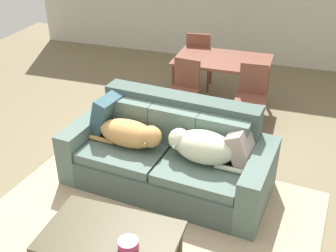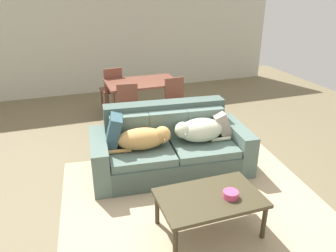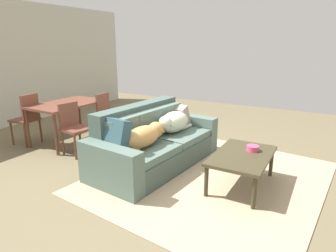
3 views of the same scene
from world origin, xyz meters
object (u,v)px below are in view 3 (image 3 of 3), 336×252
at_px(bowl_on_coffee_table, 253,148).
at_px(dining_chair_near_right, 108,114).
at_px(dining_chair_far_left, 27,117).
at_px(dog_on_right_cushion, 173,122).
at_px(coffee_table, 242,158).
at_px(dining_chair_near_left, 74,126).
at_px(throw_pillow_by_right_arm, 178,116).
at_px(dog_on_left_cushion, 145,136).
at_px(throw_pillow_by_left_arm, 113,136).
at_px(couch, 153,143).
at_px(dining_table, 68,107).

bearing_deg(bowl_on_coffee_table, dining_chair_near_right, 80.37).
bearing_deg(dining_chair_far_left, dog_on_right_cushion, 99.49).
bearing_deg(coffee_table, dog_on_right_cushion, 71.62).
bearing_deg(dining_chair_near_left, coffee_table, -78.03).
bearing_deg(dining_chair_near_left, throw_pillow_by_right_arm, -46.60).
height_order(dog_on_left_cushion, bowl_on_coffee_table, dog_on_left_cushion).
xyz_separation_m(coffee_table, dining_chair_near_right, (0.68, 2.79, 0.10)).
distance_m(coffee_table, dining_chair_far_left, 3.86).
xyz_separation_m(throw_pillow_by_left_arm, coffee_table, (0.71, -1.49, -0.25)).
bearing_deg(couch, throw_pillow_by_right_arm, 3.79).
bearing_deg(dog_on_left_cushion, couch, 21.68).
height_order(couch, dining_chair_near_right, couch).
relative_size(dog_on_left_cushion, coffee_table, 0.78).
distance_m(bowl_on_coffee_table, dining_chair_near_left, 2.86).
bearing_deg(dog_on_right_cushion, bowl_on_coffee_table, -93.91).
height_order(throw_pillow_by_left_arm, throw_pillow_by_right_arm, throw_pillow_by_left_arm).
xyz_separation_m(throw_pillow_by_left_arm, bowl_on_coffee_table, (0.90, -1.57, -0.17)).
height_order(dog_on_left_cushion, throw_pillow_by_left_arm, throw_pillow_by_left_arm).
bearing_deg(dining_chair_far_left, throw_pillow_by_left_arm, 74.40).
relative_size(coffee_table, bowl_on_coffee_table, 6.74).
relative_size(throw_pillow_by_left_arm, throw_pillow_by_right_arm, 1.22).
xyz_separation_m(couch, throw_pillow_by_right_arm, (0.76, -0.02, 0.27)).
bearing_deg(bowl_on_coffee_table, dog_on_left_cushion, 111.46).
xyz_separation_m(couch, bowl_on_coffee_table, (0.15, -1.45, 0.14)).
height_order(couch, bowl_on_coffee_table, couch).
xyz_separation_m(throw_pillow_by_left_arm, dining_chair_near_left, (0.49, 1.26, -0.16)).
bearing_deg(dog_on_left_cushion, dining_chair_near_right, 62.10).
bearing_deg(throw_pillow_by_right_arm, bowl_on_coffee_table, -113.27).
distance_m(couch, throw_pillow_by_right_arm, 0.81).
bearing_deg(couch, dining_table, 91.55).
xyz_separation_m(dog_on_left_cushion, throw_pillow_by_right_arm, (1.14, 0.09, 0.02)).
distance_m(couch, dining_chair_far_left, 2.50).
bearing_deg(bowl_on_coffee_table, dining_chair_far_left, 97.04).
height_order(throw_pillow_by_right_arm, coffee_table, throw_pillow_by_right_arm).
height_order(coffee_table, dining_table, dining_table).
bearing_deg(dining_chair_near_left, dining_table, 61.99).
bearing_deg(throw_pillow_by_right_arm, coffee_table, -120.82).
xyz_separation_m(throw_pillow_by_left_arm, dining_chair_near_right, (1.39, 1.30, -0.15)).
height_order(couch, throw_pillow_by_right_arm, couch).
distance_m(dog_on_left_cushion, throw_pillow_by_left_arm, 0.44).
relative_size(couch, throw_pillow_by_left_arm, 4.82).
bearing_deg(throw_pillow_by_right_arm, dining_chair_far_left, 113.73).
bearing_deg(throw_pillow_by_right_arm, dining_chair_near_right, 94.97).
relative_size(throw_pillow_by_left_arm, dining_chair_far_left, 0.50).
height_order(couch, dog_on_left_cushion, couch).
relative_size(couch, dining_table, 1.69).
distance_m(couch, throw_pillow_by_left_arm, 0.82).
height_order(throw_pillow_by_right_arm, bowl_on_coffee_table, throw_pillow_by_right_arm).
xyz_separation_m(dining_chair_near_left, dining_chair_far_left, (-0.08, 1.09, 0.04)).
relative_size(couch, throw_pillow_by_right_arm, 5.88).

